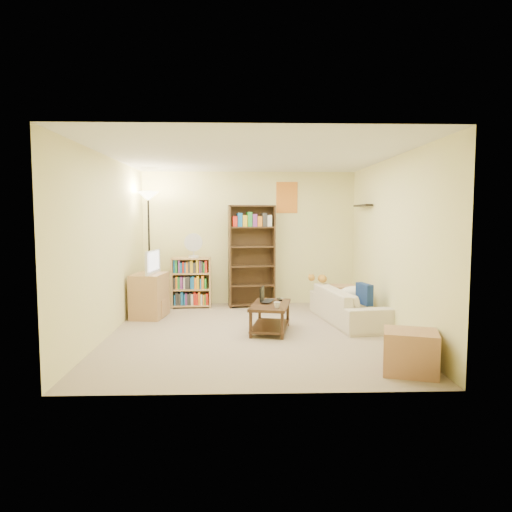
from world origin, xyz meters
name	(u,v)px	position (x,y,z in m)	size (l,w,h in m)	color
room	(252,219)	(0.00, 0.01, 1.62)	(4.50, 4.54, 2.52)	tan
sofa	(348,305)	(1.55, 0.64, 0.27)	(0.98, 1.91, 0.53)	beige
navy_pillow	(364,294)	(1.70, 0.27, 0.51)	(0.35, 0.10, 0.31)	navy
cream_blanket	(355,293)	(1.67, 0.71, 0.46)	(0.49, 0.35, 0.21)	white
tabby_cat	(320,278)	(1.21, 1.30, 0.60)	(0.42, 0.20, 0.14)	#C58529
coffee_table	(270,314)	(0.27, 0.07, 0.26)	(0.68, 1.00, 0.41)	#3A2016
laptop	(271,301)	(0.29, 0.17, 0.42)	(0.30, 0.38, 0.03)	black
laptop_screen	(262,294)	(0.16, 0.20, 0.53)	(0.01, 0.31, 0.20)	white
mug	(277,305)	(0.35, -0.24, 0.45)	(0.09, 0.09, 0.08)	silver
tv_remote	(280,299)	(0.43, 0.35, 0.42)	(0.05, 0.16, 0.02)	black
tv_stand	(150,295)	(-1.66, 1.08, 0.36)	(0.48, 0.68, 0.73)	tan
television	(149,262)	(-1.66, 1.08, 0.92)	(0.18, 0.67, 0.38)	black
tall_bookshelf	(252,253)	(0.05, 1.92, 0.99)	(0.87, 0.39, 1.87)	#3C2817
short_bookshelf	(191,282)	(-1.06, 1.88, 0.46)	(0.72, 0.31, 0.92)	tan
desk_fan	(193,245)	(-1.01, 1.84, 1.15)	(0.33, 0.18, 0.44)	silver
floor_lamp	(148,216)	(-1.76, 1.59, 1.67)	(0.35, 0.35, 2.09)	black
side_table	(343,299)	(1.60, 1.28, 0.24)	(0.42, 0.42, 0.48)	tan
end_cabinet	(410,352)	(1.65, -1.74, 0.23)	(0.55, 0.46, 0.46)	#B47A57
book_stacks	(274,303)	(0.47, 1.88, 0.08)	(0.38, 0.21, 0.16)	red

